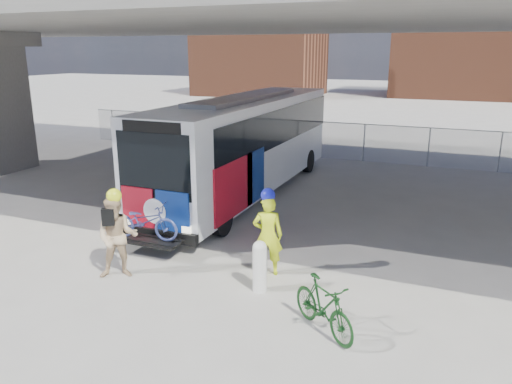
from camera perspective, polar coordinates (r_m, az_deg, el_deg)
The scene contains 9 objects.
ground at distance 14.28m, azimuth -1.27°, elevation -5.70°, with size 160.00×160.00×0.00m, color #9E9991.
bus at distance 18.58m, azimuth -1.15°, elevation 6.15°, with size 2.67×13.00×3.69m.
overpass at distance 17.05m, azimuth 4.42°, elevation 20.20°, with size 40.00×16.00×7.95m.
chainlink_fence at distance 25.02m, azimuth 10.04°, elevation 6.87°, with size 30.00×0.06×30.00m.
brick_buildings at distance 60.49m, azimuth 19.52°, elevation 15.23°, with size 54.00×22.00×12.00m.
bollard at distance 11.26m, azimuth 0.42°, elevation -8.28°, with size 0.32×0.32×1.21m.
cyclist_hivis at distance 11.96m, azimuth 1.35°, elevation -4.74°, with size 0.84×0.69×2.16m.
cyclist_tan at distance 12.24m, azimuth -15.58°, elevation -4.87°, with size 1.23×1.15×2.20m.
bike_parked at distance 9.85m, azimuth 7.72°, elevation -12.83°, with size 0.52×1.83×1.10m, color #123814.
Camera 1 is at (5.43, -12.11, 5.27)m, focal length 35.00 mm.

